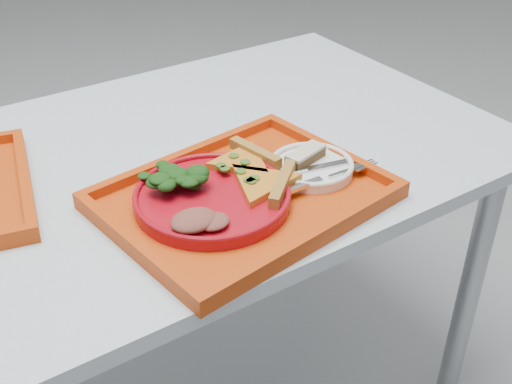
% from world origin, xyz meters
% --- Properties ---
extents(table, '(1.60, 0.80, 0.75)m').
position_xyz_m(table, '(0.00, 0.00, 0.68)').
color(table, silver).
rests_on(table, ground).
extents(tray_main, '(0.49, 0.41, 0.01)m').
position_xyz_m(tray_main, '(0.17, -0.21, 0.76)').
color(tray_main, '#B53709').
rests_on(tray_main, table).
extents(dinner_plate, '(0.26, 0.26, 0.02)m').
position_xyz_m(dinner_plate, '(0.12, -0.20, 0.77)').
color(dinner_plate, '#9F0A15').
rests_on(dinner_plate, tray_main).
extents(side_plate, '(0.15, 0.15, 0.01)m').
position_xyz_m(side_plate, '(0.32, -0.21, 0.77)').
color(side_plate, white).
rests_on(side_plate, tray_main).
extents(pizza_slice_a, '(0.19, 0.19, 0.02)m').
position_xyz_m(pizza_slice_a, '(0.20, -0.22, 0.79)').
color(pizza_slice_a, gold).
rests_on(pizza_slice_a, dinner_plate).
extents(pizza_slice_b, '(0.15, 0.14, 0.02)m').
position_xyz_m(pizza_slice_b, '(0.21, -0.14, 0.79)').
color(pizza_slice_b, gold).
rests_on(pizza_slice_b, dinner_plate).
extents(salad_heap, '(0.10, 0.09, 0.05)m').
position_xyz_m(salad_heap, '(0.07, -0.14, 0.80)').
color(salad_heap, black).
rests_on(salad_heap, dinner_plate).
extents(meat_portion, '(0.07, 0.06, 0.02)m').
position_xyz_m(meat_portion, '(0.05, -0.26, 0.79)').
color(meat_portion, brown).
rests_on(meat_portion, dinner_plate).
extents(dessert_bar, '(0.09, 0.05, 0.02)m').
position_xyz_m(dessert_bar, '(0.32, -0.19, 0.79)').
color(dessert_bar, '#4A2E18').
rests_on(dessert_bar, side_plate).
extents(knife, '(0.18, 0.06, 0.01)m').
position_xyz_m(knife, '(0.31, -0.22, 0.78)').
color(knife, silver).
rests_on(knife, side_plate).
extents(fork, '(0.19, 0.03, 0.01)m').
position_xyz_m(fork, '(0.31, -0.26, 0.78)').
color(fork, silver).
rests_on(fork, side_plate).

